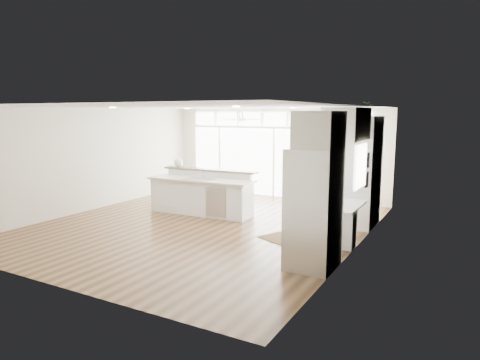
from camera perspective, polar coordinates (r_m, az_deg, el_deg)
The scene contains 24 objects.
floor at distance 9.97m, azimuth -4.92°, elevation -6.06°, with size 7.00×8.00×0.02m, color #3F2613.
ceiling at distance 9.63m, azimuth -5.14°, elevation 9.71°, with size 7.00×8.00×0.02m, color white.
wall_back at distance 13.20m, azimuth 4.72°, elevation 3.63°, with size 7.00×0.04×2.70m, color beige.
wall_front at distance 6.81m, azimuth -24.16°, elevation -2.16°, with size 7.00×0.04×2.70m, color beige.
wall_left at distance 12.01m, azimuth -19.04°, elevation 2.65°, with size 0.04×8.00×2.70m, color beige.
wall_right at distance 8.29m, azimuth 15.48°, elevation 0.18°, with size 0.04×8.00×2.70m, color beige.
glass_wall at distance 13.17m, azimuth 4.60°, elevation 2.31°, with size 5.80×0.06×2.08m, color white.
transom_row at distance 13.09m, azimuth 4.67°, elevation 8.11°, with size 5.90×0.06×0.40m, color white.
desk_window at distance 8.57m, azimuth 15.75°, elevation 1.79°, with size 0.04×0.85×0.85m, color silver.
ceiling_fan at distance 12.29m, azimuth 0.31°, elevation 8.55°, with size 1.16×1.16×0.32m, color white.
recessed_lights at distance 9.80m, azimuth -4.47°, elevation 9.58°, with size 3.40×3.00×0.02m, color white.
oven_cabinet at distance 10.12m, azimuth 16.04°, elevation 1.12°, with size 0.64×1.20×2.50m, color white.
desk_nook at distance 8.86m, azimuth 13.34°, elevation -5.59°, with size 0.72×1.30×0.76m, color white.
upper_cabinets at distance 8.58m, azimuth 14.08°, elevation 7.23°, with size 0.64×1.30×0.64m, color white.
refrigerator at distance 7.19m, azimuth 9.79°, elevation -3.79°, with size 0.76×0.90×2.00m, color silver.
fridge_cabinet at distance 7.00m, azimuth 10.54°, elevation 6.60°, with size 0.64×0.90×0.60m, color white.
framed_photos at distance 9.19m, azimuth 16.60°, elevation 1.27°, with size 0.06×0.22×0.80m, color black.
kitchen_island at distance 10.97m, azimuth -5.23°, elevation -1.66°, with size 2.79×1.05×1.11m, color white.
rug at distance 8.90m, azimuth 5.67°, elevation -7.83°, with size 0.89×0.64×0.01m, color #372311.
office_chair at distance 8.38m, azimuth 10.05°, elevation -5.14°, with size 0.57×0.52×1.09m, color black.
fishbowl at distance 11.72m, azimuth -8.21°, elevation 2.31°, with size 0.24×0.24×0.24m, color silver.
monitor at distance 8.76m, azimuth 12.97°, elevation -1.91°, with size 0.08×0.46×0.38m, color black.
keyboard at distance 8.84m, azimuth 11.87°, elevation -2.99°, with size 0.11×0.29×0.01m, color white.
potted_plant at distance 10.03m, azimuth 16.38°, elevation 8.90°, with size 0.28×0.31×0.24m, color #315122.
Camera 1 is at (5.38, -7.99, 2.57)m, focal length 32.00 mm.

